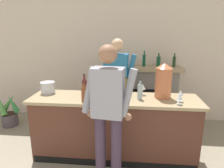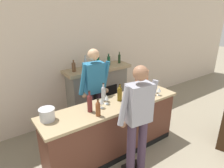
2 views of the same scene
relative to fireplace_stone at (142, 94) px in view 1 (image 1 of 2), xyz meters
The scene contains 18 objects.
wall_back_panel 0.86m from the fireplace_stone, 140.98° to the left, with size 12.00×0.07×2.75m.
bar_counter 1.38m from the fireplace_stone, 110.30° to the right, with size 2.50×0.63×0.97m.
fireplace_stone is the anchor object (origin of this frame).
potted_plant_corner 2.80m from the fireplace_stone, behind, with size 0.44×0.47×0.70m.
person_customer 2.01m from the fireplace_stone, 104.36° to the right, with size 0.66×0.34×1.79m.
person_bartender 0.91m from the fireplace_stone, 124.90° to the right, with size 0.66×0.33×1.80m.
copper_dispenser 1.36m from the fireplace_stone, 78.82° to the right, with size 0.24×0.28×0.51m.
ice_bucket_steel 1.97m from the fireplace_stone, 143.11° to the right, with size 0.23×0.23×0.18m.
wine_bottle_rose_blush 1.65m from the fireplace_stone, 125.52° to the right, with size 0.08×0.08×0.34m.
wine_bottle_burgundy_dark 1.40m from the fireplace_stone, 94.48° to the right, with size 0.07×0.07×0.29m.
wine_bottle_port_short 1.37m from the fireplace_stone, 103.95° to the right, with size 0.08×0.08×0.31m.
wine_bottle_chardonnay_pale 1.78m from the fireplace_stone, 120.96° to the right, with size 0.07×0.07×0.28m.
wine_bottle_riesling_slim 1.30m from the fireplace_stone, 116.32° to the right, with size 0.08×0.08×0.32m.
wine_glass_near_bucket 1.60m from the fireplace_stone, 74.41° to the right, with size 0.08×0.08×0.16m.
wine_glass_back_row 1.20m from the fireplace_stone, 92.63° to the right, with size 0.08×0.08×0.17m.
wine_glass_front_left 1.51m from the fireplace_stone, 71.63° to the right, with size 0.08×0.08×0.17m.
wine_glass_by_dispenser 1.55m from the fireplace_stone, 118.74° to the right, with size 0.08×0.08×0.17m.
wine_glass_mid_counter 1.42m from the fireplace_stone, 114.76° to the right, with size 0.07×0.07×0.16m.
Camera 1 is at (0.09, 0.28, 1.92)m, focal length 32.00 mm.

